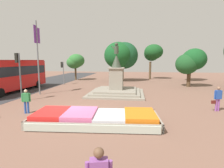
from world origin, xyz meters
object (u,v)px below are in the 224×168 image
object	(u,v)px
flower_planter	(94,118)
city_bus	(9,74)
pedestrian_crossing_plaza	(26,100)
banner_pole	(38,54)
traffic_light_far_corner	(63,69)
traffic_light_mid_block	(19,68)
pedestrian_with_handbag	(218,97)
statue_monument	(116,86)

from	to	relation	value
flower_planter	city_bus	size ratio (longest dim) A/B	0.69
flower_planter	pedestrian_crossing_plaza	xyz separation A→B (m)	(-4.85, 1.26, 0.61)
banner_pole	traffic_light_far_corner	bearing A→B (deg)	94.19
traffic_light_mid_block	pedestrian_crossing_plaza	distance (m)	4.59
banner_pole	pedestrian_crossing_plaza	size ratio (longest dim) A/B	4.58
flower_planter	traffic_light_mid_block	xyz separation A→B (m)	(-7.52, 4.47, 2.52)
flower_planter	pedestrian_with_handbag	distance (m)	8.55
statue_monument	banner_pole	xyz separation A→B (m)	(-7.79, -1.07, 3.23)
statue_monument	city_bus	world-z (taller)	statue_monument
traffic_light_mid_block	banner_pole	world-z (taller)	banner_pole
city_bus	traffic_light_far_corner	bearing A→B (deg)	62.19
city_bus	pedestrian_crossing_plaza	xyz separation A→B (m)	(6.53, -6.98, -1.09)
flower_planter	traffic_light_mid_block	size ratio (longest dim) A/B	1.76
traffic_light_far_corner	city_bus	bearing A→B (deg)	-117.81
traffic_light_mid_block	city_bus	size ratio (longest dim) A/B	0.39
city_bus	pedestrian_with_handbag	distance (m)	19.79
pedestrian_crossing_plaza	traffic_light_far_corner	bearing A→B (deg)	103.40
flower_planter	pedestrian_crossing_plaza	size ratio (longest dim) A/B	4.47
flower_planter	banner_pole	bearing A→B (deg)	135.17
banner_pole	city_bus	size ratio (longest dim) A/B	0.71
pedestrian_crossing_plaza	banner_pole	bearing A→B (deg)	113.16
pedestrian_with_handbag	statue_monument	bearing A→B (deg)	145.85
traffic_light_far_corner	banner_pole	xyz separation A→B (m)	(0.52, -7.13, 1.80)
statue_monument	traffic_light_far_corner	world-z (taller)	statue_monument
city_bus	pedestrian_with_handbag	xyz separation A→B (m)	(19.18, -4.80, -1.05)
banner_pole	pedestrian_with_handbag	distance (m)	16.13
flower_planter	pedestrian_crossing_plaza	world-z (taller)	pedestrian_crossing_plaza
banner_pole	pedestrian_with_handbag	bearing A→B (deg)	-14.72
traffic_light_mid_block	flower_planter	bearing A→B (deg)	-30.69
traffic_light_far_corner	pedestrian_crossing_plaza	bearing A→B (deg)	-76.60
pedestrian_with_handbag	banner_pole	bearing A→B (deg)	165.28
flower_planter	pedestrian_crossing_plaza	distance (m)	5.05
statue_monument	city_bus	xyz separation A→B (m)	(-11.67, -0.30, 1.16)
statue_monument	traffic_light_far_corner	size ratio (longest dim) A/B	1.71
statue_monument	pedestrian_with_handbag	distance (m)	9.08
traffic_light_far_corner	city_bus	xyz separation A→B (m)	(-3.35, -6.35, -0.27)
pedestrian_with_handbag	pedestrian_crossing_plaza	xyz separation A→B (m)	(-12.65, -2.19, -0.05)
banner_pole	pedestrian_crossing_plaza	world-z (taller)	banner_pole
flower_planter	statue_monument	distance (m)	8.56
traffic_light_mid_block	banner_pole	xyz separation A→B (m)	(0.01, 3.00, 1.26)
flower_planter	city_bus	distance (m)	14.16
flower_planter	traffic_light_far_corner	world-z (taller)	traffic_light_far_corner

